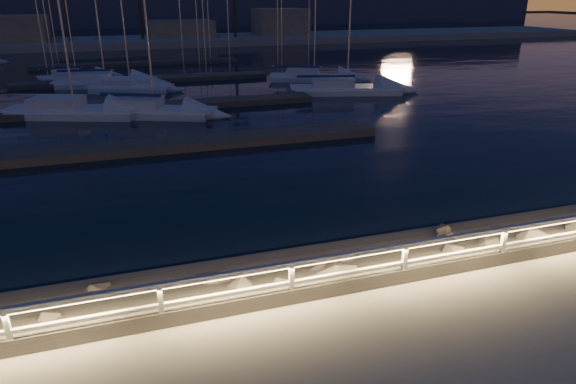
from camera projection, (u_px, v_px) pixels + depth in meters
The scene contains 14 objects.
ground at pixel (251, 308), 11.93m from camera, with size 400.00×400.00×0.00m, color #9D998E.
harbor_water at pixel (151, 100), 39.91m from camera, with size 400.00×440.00×0.60m.
guard_rail at pixel (247, 280), 11.63m from camera, with size 44.11×0.12×1.06m.
riprap at pixel (42, 320), 11.80m from camera, with size 30.54×3.16×1.48m.
floating_docks at pixel (150, 90), 40.84m from camera, with size 22.00×36.00×0.40m.
far_shore at pixel (128, 39), 77.33m from camera, with size 160.00×14.00×5.20m.
distant_hills at pixel (21, 2), 122.07m from camera, with size 230.00×37.50×18.00m.
sailboat_f at pixel (151, 110), 32.91m from camera, with size 7.96×5.17×13.26m.
sailboat_g at pixel (71, 110), 32.89m from camera, with size 8.91×5.33×14.66m.
sailboat_h at pixel (344, 88), 40.57m from camera, with size 9.23×4.82×15.03m.
sailboat_j at pixel (128, 87), 41.25m from camera, with size 6.92×4.03×11.41m.
sailboat_k at pixel (103, 81), 43.58m from camera, with size 8.66×3.88×14.21m.
sailboat_l at pixel (312, 76), 46.36m from camera, with size 8.20×5.38×13.58m.
sailboat_n at pixel (74, 76), 46.60m from camera, with size 6.72×3.14×11.05m.
Camera 1 is at (-2.35, -9.90, 6.85)m, focal length 32.00 mm.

